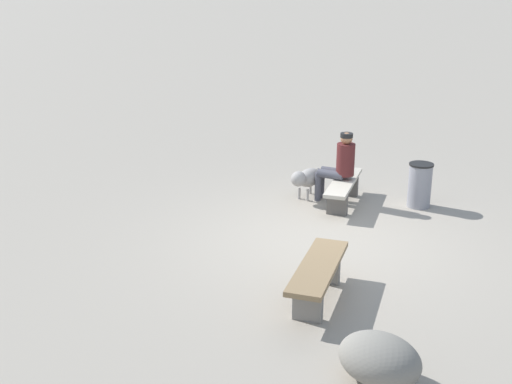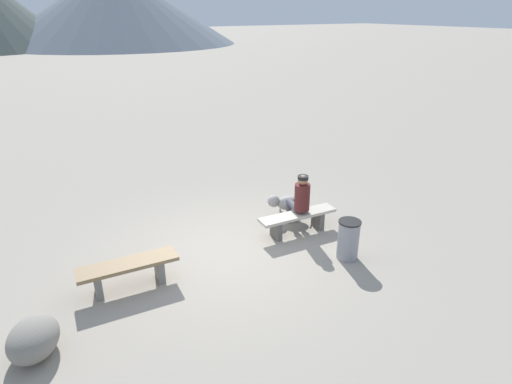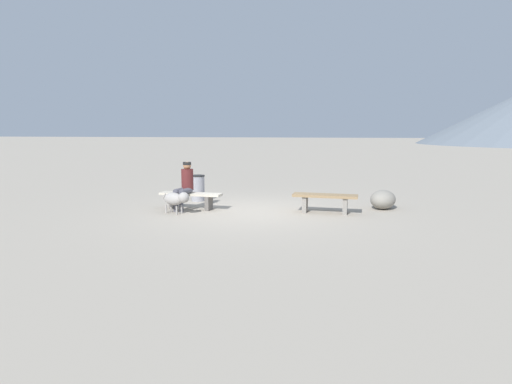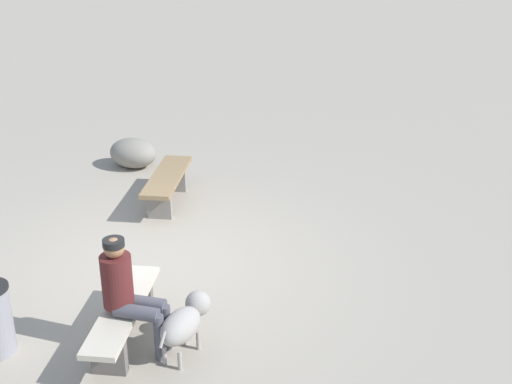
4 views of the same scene
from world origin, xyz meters
name	(u,v)px [view 3 (image 3 of 4)]	position (x,y,z in m)	size (l,w,h in m)	color
ground	(251,213)	(0.00, 0.00, -0.03)	(210.00, 210.00, 0.06)	#9E9384
bench_left	(325,199)	(-1.87, -0.19, 0.35)	(1.64, 0.54, 0.48)	gray
bench_right	(191,197)	(1.64, -0.08, 0.31)	(1.70, 0.48, 0.43)	#605B56
seated_person	(185,183)	(1.75, 0.01, 0.71)	(0.41, 0.67, 1.26)	#511E1E
dog	(176,199)	(1.79, 0.59, 0.38)	(0.81, 0.53, 0.57)	gray
trash_bin	(198,188)	(1.87, -1.35, 0.38)	(0.41, 0.41, 0.77)	gray
boulder	(383,200)	(-3.37, -1.04, 0.25)	(0.84, 0.64, 0.50)	gray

